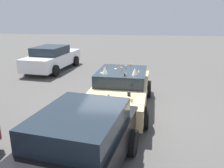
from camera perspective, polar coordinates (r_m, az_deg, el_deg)
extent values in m
plane|color=#514F4C|center=(8.58, 2.00, -5.85)|extent=(60.00, 60.00, 0.00)
cube|color=#D8BC7F|center=(8.37, 2.04, -2.09)|extent=(4.65, 2.04, 0.61)
cube|color=#1E2833|center=(8.52, 2.38, 1.90)|extent=(2.09, 1.78, 0.43)
cylinder|color=black|center=(7.07, 7.99, -8.12)|extent=(0.68, 0.25, 0.67)
cylinder|color=black|center=(7.37, -6.93, -7.04)|extent=(0.68, 0.25, 0.67)
cylinder|color=black|center=(9.72, 8.74, -1.17)|extent=(0.68, 0.25, 0.67)
cylinder|color=black|center=(9.94, -2.18, -0.59)|extent=(0.68, 0.25, 0.67)
ellipsoid|color=black|center=(10.01, -1.91, 1.05)|extent=(0.11, 0.03, 0.15)
ellipsoid|color=black|center=(8.33, -4.48, -1.80)|extent=(0.12, 0.03, 0.11)
ellipsoid|color=black|center=(9.21, -3.05, -1.01)|extent=(0.14, 0.03, 0.08)
ellipsoid|color=black|center=(9.67, -2.41, -0.42)|extent=(0.13, 0.03, 0.11)
ellipsoid|color=black|center=(7.62, -5.89, -2.69)|extent=(0.15, 0.03, 0.10)
ellipsoid|color=black|center=(10.07, -1.82, 1.36)|extent=(0.17, 0.03, 0.11)
ellipsoid|color=black|center=(8.84, -3.64, -1.84)|extent=(0.17, 0.03, 0.15)
ellipsoid|color=black|center=(9.49, -2.63, -0.29)|extent=(0.14, 0.03, 0.10)
ellipsoid|color=black|center=(8.72, 8.52, -0.87)|extent=(0.12, 0.03, 0.12)
ellipsoid|color=black|center=(6.94, -7.63, -5.02)|extent=(0.14, 0.03, 0.14)
sphere|color=gray|center=(6.25, 0.74, -5.31)|extent=(0.09, 0.09, 0.09)
cone|color=#A87A38|center=(6.92, -3.15, -3.15)|extent=(0.14, 0.14, 0.08)
cylinder|color=#A87A38|center=(7.01, -0.83, -2.85)|extent=(0.09, 0.09, 0.09)
cylinder|color=black|center=(7.12, 4.11, -2.40)|extent=(0.13, 0.13, 0.13)
cylinder|color=tan|center=(6.70, 4.73, -3.81)|extent=(0.11, 0.11, 0.09)
cone|color=silver|center=(6.55, 4.82, -4.22)|extent=(0.06, 0.06, 0.11)
cone|color=gray|center=(6.56, -3.66, -4.38)|extent=(0.06, 0.06, 0.06)
cylinder|color=orange|center=(7.69, 3.31, 2.28)|extent=(0.05, 0.05, 0.10)
cone|color=silver|center=(8.08, -2.63, 2.84)|extent=(0.07, 0.07, 0.06)
cylinder|color=silver|center=(8.52, 0.87, 3.57)|extent=(0.10, 0.10, 0.06)
cylinder|color=orange|center=(8.46, 2.25, 3.68)|extent=(0.10, 0.10, 0.12)
cylinder|color=orange|center=(9.23, 4.52, 4.64)|extent=(0.07, 0.07, 0.09)
cylinder|color=silver|center=(7.74, 3.30, 2.25)|extent=(0.09, 0.09, 0.07)
cylinder|color=gray|center=(8.85, 3.32, 4.18)|extent=(0.09, 0.09, 0.09)
cylinder|color=black|center=(7.71, 3.14, 2.29)|extent=(0.08, 0.08, 0.09)
cone|color=tan|center=(8.30, 6.50, 3.20)|extent=(0.09, 0.09, 0.08)
cone|color=beige|center=(7.85, 5.52, 3.07)|extent=(0.19, 0.19, 0.24)
cone|color=beige|center=(7.99, -1.74, 3.38)|extent=(0.19, 0.19, 0.24)
cube|color=white|center=(14.67, -14.11, 5.74)|extent=(4.71, 2.22, 0.71)
cube|color=#1E2833|center=(14.38, -14.70, 7.86)|extent=(2.22, 1.79, 0.46)
cylinder|color=black|center=(16.35, -14.42, 5.70)|extent=(0.65, 0.29, 0.63)
cylinder|color=black|center=(15.60, -8.76, 5.51)|extent=(0.65, 0.29, 0.63)
cylinder|color=black|center=(14.00, -19.88, 3.44)|extent=(0.65, 0.29, 0.63)
cylinder|color=black|center=(13.11, -13.53, 3.13)|extent=(0.65, 0.29, 0.63)
cube|color=black|center=(4.85, -9.40, -17.13)|extent=(4.50, 2.37, 0.66)
cube|color=#1E2833|center=(4.87, -7.77, -9.20)|extent=(2.35, 1.91, 0.47)
cylinder|color=black|center=(5.82, 4.82, -13.98)|extent=(0.67, 0.32, 0.64)
cylinder|color=black|center=(6.37, -11.44, -11.44)|extent=(0.67, 0.32, 0.64)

